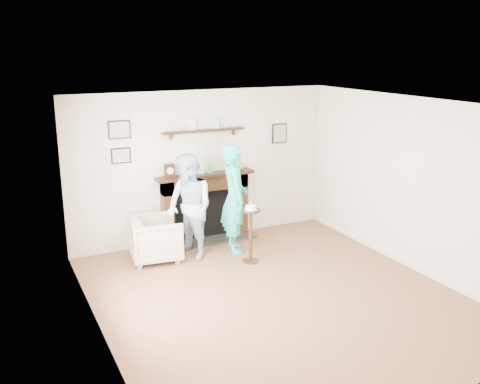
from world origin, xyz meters
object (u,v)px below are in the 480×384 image
(man, at_px, (191,257))
(woman, at_px, (234,251))
(armchair, at_px, (157,260))
(pedestal_table, at_px, (251,225))

(man, relative_size, woman, 0.94)
(armchair, distance_m, man, 0.53)
(man, xyz_separation_m, pedestal_table, (0.75, -0.56, 0.59))
(armchair, distance_m, pedestal_table, 1.56)
(woman, bearing_deg, pedestal_table, -163.59)
(man, relative_size, pedestal_table, 1.71)
(man, bearing_deg, woman, 69.73)
(armchair, xyz_separation_m, woman, (1.24, -0.19, 0.00))
(armchair, xyz_separation_m, man, (0.51, -0.14, 0.00))
(pedestal_table, bearing_deg, armchair, 150.85)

